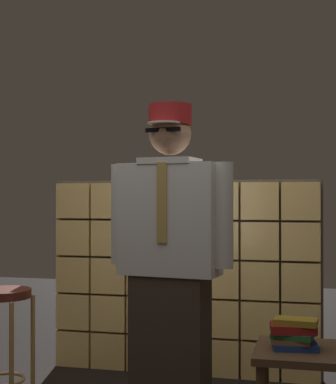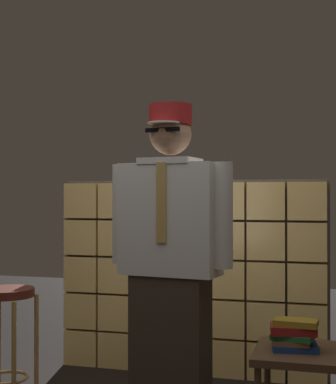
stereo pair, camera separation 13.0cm
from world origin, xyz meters
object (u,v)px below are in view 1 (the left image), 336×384
book_stack (294,334)px  bar_stool (2,322)px  standing_person (170,261)px  side_table (304,361)px

book_stack → bar_stool: bearing=-178.4°
standing_person → book_stack: bearing=9.5°
standing_person → book_stack: (0.68, 0.02, -0.37)m
side_table → book_stack: book_stack is taller
side_table → book_stack: (-0.06, -0.01, 0.14)m
standing_person → bar_stool: (-1.02, -0.03, -0.39)m
standing_person → side_table: size_ratio=3.54×
standing_person → bar_stool: bearing=-170.5°
bar_stool → side_table: 1.76m
bar_stool → book_stack: bearing=1.6°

